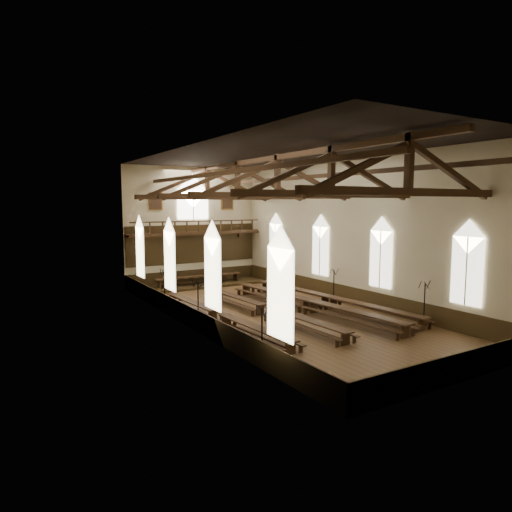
{
  "coord_description": "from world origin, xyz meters",
  "views": [
    {
      "loc": [
        -15.77,
        -23.41,
        6.9
      ],
      "look_at": [
        -0.62,
        1.5,
        3.56
      ],
      "focal_mm": 32.0,
      "sensor_mm": 36.0,
      "label": 1
    }
  ],
  "objects": [
    {
      "name": "refectory_row_b",
      "position": [
        -1.04,
        -0.47,
        0.51
      ],
      "size": [
        1.72,
        14.03,
        0.7
      ],
      "color": "#3A2512",
      "rests_on": "ground"
    },
    {
      "name": "room_walls",
      "position": [
        0.0,
        0.0,
        6.46
      ],
      "size": [
        26.0,
        26.0,
        26.0
      ],
      "color": "beige",
      "rests_on": "ground"
    },
    {
      "name": "candelabrum_left_mid",
      "position": [
        -5.55,
        -0.38,
        0.82
      ],
      "size": [
        0.77,
        0.83,
        2.71
      ],
      "color": "black",
      "rests_on": "ground"
    },
    {
      "name": "wainscot_band",
      "position": [
        0.0,
        0.0,
        0.6
      ],
      "size": [
        12.0,
        26.0,
        1.2
      ],
      "color": "#352610",
      "rests_on": "ground"
    },
    {
      "name": "refectory_row_d",
      "position": [
        3.95,
        -0.39,
        0.58
      ],
      "size": [
        2.19,
        14.89,
        0.79
      ],
      "color": "#3A2512",
      "rests_on": "ground"
    },
    {
      "name": "refectory_row_a",
      "position": [
        -4.21,
        -0.31,
        0.5
      ],
      "size": [
        1.71,
        13.89,
        0.69
      ],
      "color": "#3A2512",
      "rests_on": "ground"
    },
    {
      "name": "candelabrum_right_far",
      "position": [
        5.55,
        6.72,
        0.71
      ],
      "size": [
        0.65,
        0.71,
        2.33
      ],
      "color": "black",
      "rests_on": "ground"
    },
    {
      "name": "portraits",
      "position": [
        0.0,
        12.9,
        7.1
      ],
      "size": [
        7.75,
        0.09,
        1.45
      ],
      "color": "brown",
      "rests_on": "room_walls"
    },
    {
      "name": "candelabrum_left_far",
      "position": [
        -5.55,
        5.0,
        0.81
      ],
      "size": [
        0.73,
        0.82,
        2.67
      ],
      "color": "black",
      "rests_on": "ground"
    },
    {
      "name": "roof_trusses",
      "position": [
        0.0,
        -0.0,
        8.22
      ],
      "size": [
        11.7,
        25.7,
        2.8
      ],
      "color": "#3A2512",
      "rests_on": "room_walls"
    },
    {
      "name": "candelabrum_right_near",
      "position": [
        5.55,
        -6.72,
        0.78
      ],
      "size": [
        0.69,
        0.79,
        2.58
      ],
      "color": "black",
      "rests_on": "ground"
    },
    {
      "name": "candelabrum_right_mid",
      "position": [
        5.55,
        1.0,
        0.71
      ],
      "size": [
        0.66,
        0.72,
        2.35
      ],
      "color": "black",
      "rests_on": "ground"
    },
    {
      "name": "high_table",
      "position": [
        -0.21,
        11.4,
        0.8
      ],
      "size": [
        7.57,
        0.88,
        0.71
      ],
      "color": "#3A2512",
      "rests_on": "dais"
    },
    {
      "name": "refectory_row_c",
      "position": [
        2.04,
        -0.75,
        0.59
      ],
      "size": [
        2.29,
        15.06,
        0.81
      ],
      "color": "#3A2512",
      "rests_on": "ground"
    },
    {
      "name": "high_chairs",
      "position": [
        -0.21,
        12.14,
        0.73
      ],
      "size": [
        5.88,
        0.49,
        0.99
      ],
      "color": "#3A2512",
      "rests_on": "dais"
    },
    {
      "name": "ground",
      "position": [
        0.0,
        0.0,
        0.0
      ],
      "size": [
        26.0,
        26.0,
        0.0
      ],
      "primitive_type": "plane",
      "color": "brown",
      "rests_on": "ground"
    },
    {
      "name": "side_windows",
      "position": [
        -0.0,
        -0.0,
        3.74
      ],
      "size": [
        11.85,
        19.8,
        4.5
      ],
      "color": "silver",
      "rests_on": "room_walls"
    },
    {
      "name": "dais",
      "position": [
        -0.21,
        11.4,
        0.1
      ],
      "size": [
        11.4,
        2.94,
        0.2
      ],
      "primitive_type": "cube",
      "color": "#352610",
      "rests_on": "ground"
    },
    {
      "name": "candelabrum_left_near",
      "position": [
        -5.55,
        -7.1,
        0.79
      ],
      "size": [
        0.71,
        0.8,
        2.59
      ],
      "color": "black",
      "rests_on": "ground"
    },
    {
      "name": "end_window",
      "position": [
        0.0,
        12.9,
        7.22
      ],
      "size": [
        2.8,
        0.12,
        3.8
      ],
      "color": "white",
      "rests_on": "room_walls"
    },
    {
      "name": "minstrels_gallery",
      "position": [
        0.0,
        12.66,
        3.91
      ],
      "size": [
        11.8,
        1.24,
        3.7
      ],
      "color": "#3A2512",
      "rests_on": "room_walls"
    }
  ]
}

